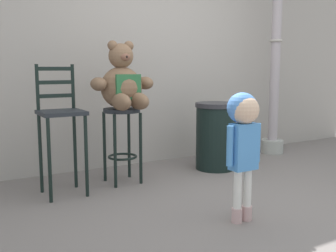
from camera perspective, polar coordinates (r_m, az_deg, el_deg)
name	(u,v)px	position (r m, az deg, el deg)	size (l,w,h in m)	color
ground_plane	(256,204)	(3.61, 12.41, -10.78)	(24.00, 24.00, 0.00)	slate
building_wall	(147,26)	(5.11, -2.99, 13.99)	(7.01, 0.30, 3.35)	#A8A19A
bar_stool_with_teddy	(122,130)	(4.09, -6.52, -0.62)	(0.37, 0.37, 0.76)	#21252B
teddy_bear	(123,84)	(4.01, -6.43, 5.89)	(0.64, 0.58, 0.67)	brown
child_walking	(243,129)	(3.04, 10.62, -0.40)	(0.31, 0.25, 0.99)	#C6A0A0
trash_bin	(216,136)	(4.67, 6.75, -1.38)	(0.48, 0.48, 0.77)	black
lamppost	(275,79)	(5.64, 14.86, 6.52)	(0.30, 0.30, 2.61)	#A4A6A0
bar_chair_empty	(61,121)	(3.80, -14.93, 0.73)	(0.39, 0.39, 1.20)	#21252B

